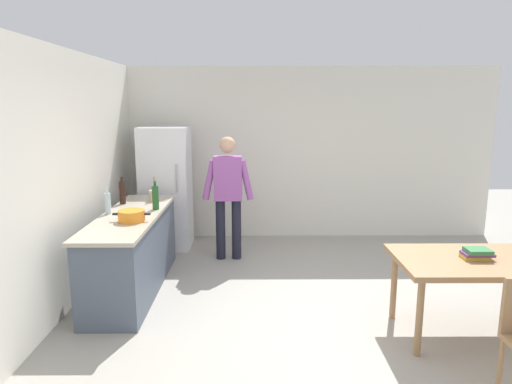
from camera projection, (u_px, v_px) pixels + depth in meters
name	position (u px, v px, depth m)	size (l,w,h in m)	color
ground_plane	(314.00, 320.00, 4.51)	(14.00, 14.00, 0.00)	#9E998E
wall_back	(291.00, 153.00, 7.19)	(6.40, 0.12, 2.70)	silver
wall_left	(51.00, 184.00, 4.43)	(0.12, 5.60, 2.70)	silver
kitchen_counter	(133.00, 252.00, 5.20)	(0.64, 2.20, 0.90)	#4C5666
refrigerator	(166.00, 188.00, 6.68)	(0.70, 0.67, 1.80)	white
person	(228.00, 190.00, 6.13)	(0.70, 0.22, 1.70)	#1E1E2D
dining_table	(474.00, 267.00, 4.09)	(1.40, 0.90, 0.75)	#9E754C
cooking_pot	(132.00, 216.00, 4.78)	(0.40, 0.28, 0.12)	orange
utensil_jar	(153.00, 195.00, 5.77)	(0.11, 0.11, 0.32)	tan
bottle_wine_green	(155.00, 197.00, 5.31)	(0.08, 0.08, 0.34)	#1E5123
bottle_water_clear	(108.00, 203.00, 5.09)	(0.07, 0.07, 0.30)	silver
bottle_wine_dark	(122.00, 192.00, 5.60)	(0.08, 0.08, 0.34)	black
book_stack	(477.00, 254.00, 4.07)	(0.27, 0.17, 0.10)	gold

